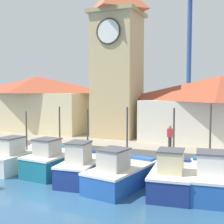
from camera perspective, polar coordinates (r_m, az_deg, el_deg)
ground_plane at (r=15.90m, az=-11.60°, el=-15.22°), size 300.00×300.00×0.00m
quay_wharf at (r=40.60m, az=11.07°, el=-2.24°), size 120.00×40.00×1.25m
fishing_boat_left_outer at (r=21.58m, az=-16.47°, el=-7.96°), size 2.07×4.86×3.74m
fishing_boat_left_inner at (r=19.90m, az=-10.49°, el=-8.74°), size 2.46×4.36×4.14m
fishing_boat_mid_left at (r=18.23m, az=-5.20°, el=-9.93°), size 2.29×4.61×4.08m
fishing_boat_center at (r=16.91m, az=1.62°, el=-11.23°), size 2.86×4.93×4.28m
fishing_boat_mid_right at (r=16.51m, az=10.89°, el=-11.58°), size 2.49×4.52×4.28m
fishing_boat_right_inner at (r=16.77m, az=17.39°, el=-11.48°), size 2.71×5.03×4.50m
clock_tower at (r=26.07m, az=0.97°, el=10.23°), size 3.96×3.96×14.32m
warehouse_left at (r=31.06m, az=-13.57°, el=1.71°), size 11.47×5.84×5.15m
warehouse_right at (r=25.24m, az=19.20°, el=0.76°), size 11.82×6.30×4.98m
port_crane_near at (r=39.38m, az=13.88°, el=8.26°), size 2.15×7.14×18.34m
dock_worker_near_tower at (r=20.80m, az=10.54°, el=-4.53°), size 0.34×0.22×1.62m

